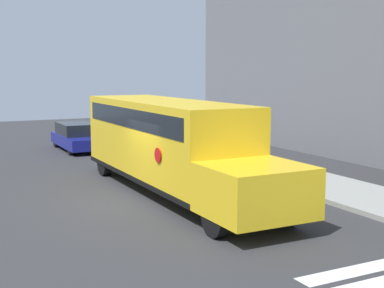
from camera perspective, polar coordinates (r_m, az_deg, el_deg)
name	(u,v)px	position (r m, az deg, el deg)	size (l,w,h in m)	color
ground_plane	(139,201)	(16.94, -5.63, -6.11)	(60.00, 60.00, 0.00)	#333335
sidewalk_strip	(304,180)	(20.15, 11.89, -3.78)	(44.00, 3.00, 0.15)	#9E9E99
school_bus	(170,141)	(17.85, -2.37, 0.35)	(11.30, 2.57, 3.07)	yellow
parked_car	(78,137)	(28.31, -12.09, 0.78)	(4.61, 1.82, 1.37)	navy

